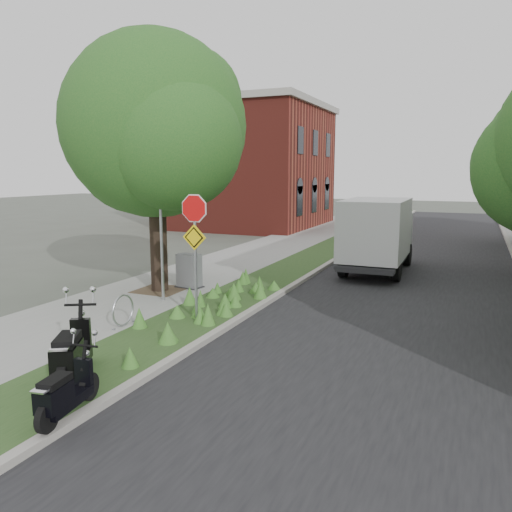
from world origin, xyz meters
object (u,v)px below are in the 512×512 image
(scooter_near, at_px, (71,359))
(scooter_far, at_px, (62,398))
(sign_assembly, at_px, (195,231))
(utility_cabinet, at_px, (189,271))
(box_truck, at_px, (378,232))

(scooter_near, distance_m, scooter_far, 1.32)
(sign_assembly, height_order, scooter_far, sign_assembly)
(scooter_near, relative_size, utility_cabinet, 1.63)
(scooter_near, xyz_separation_m, utility_cabinet, (-1.98, 7.13, 0.07))
(box_truck, bearing_deg, scooter_far, -98.68)
(sign_assembly, xyz_separation_m, utility_cabinet, (-1.97, 2.92, -1.69))
(sign_assembly, xyz_separation_m, scooter_far, (0.83, -5.25, -1.86))
(box_truck, distance_m, utility_cabinet, 7.36)
(scooter_near, height_order, utility_cabinet, utility_cabinet)
(sign_assembly, distance_m, box_truck, 8.88)
(scooter_near, bearing_deg, box_truck, 77.05)
(scooter_far, xyz_separation_m, utility_cabinet, (-2.80, 8.16, 0.16))
(box_truck, relative_size, utility_cabinet, 4.89)
(scooter_far, bearing_deg, box_truck, 81.32)
(scooter_near, bearing_deg, scooter_far, -51.84)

